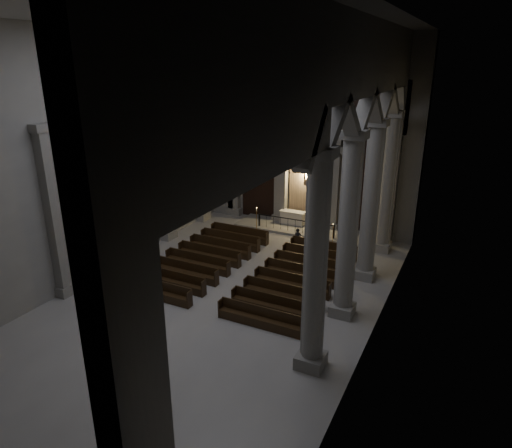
# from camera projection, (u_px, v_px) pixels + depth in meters

# --- Properties ---
(room) EXTENTS (24.00, 24.10, 12.00)m
(room) POSITION_uv_depth(u_px,v_px,m) (211.00, 136.00, 18.46)
(room) COLOR #A5A29C
(room) RESTS_ON ground
(sanctuary_wall) EXTENTS (14.00, 0.77, 12.00)m
(sanctuary_wall) POSITION_uv_depth(u_px,v_px,m) (309.00, 126.00, 28.51)
(sanctuary_wall) COLOR gray
(sanctuary_wall) RESTS_ON ground
(right_arcade) EXTENTS (1.00, 24.00, 12.00)m
(right_arcade) POSITION_uv_depth(u_px,v_px,m) (354.00, 136.00, 17.20)
(right_arcade) COLOR gray
(right_arcade) RESTS_ON ground
(left_pilasters) EXTENTS (0.60, 13.00, 8.03)m
(left_pilasters) POSITION_uv_depth(u_px,v_px,m) (143.00, 185.00, 25.48)
(left_pilasters) COLOR gray
(left_pilasters) RESTS_ON ground
(sanctuary_step) EXTENTS (8.50, 2.60, 0.15)m
(sanctuary_step) POSITION_uv_depth(u_px,v_px,m) (300.00, 229.00, 29.94)
(sanctuary_step) COLOR gray
(sanctuary_step) RESTS_ON ground
(altar) EXTENTS (1.73, 0.69, 0.88)m
(altar) POSITION_uv_depth(u_px,v_px,m) (293.00, 217.00, 30.49)
(altar) COLOR silver
(altar) RESTS_ON sanctuary_step
(altar_rail) EXTENTS (5.19, 0.09, 1.02)m
(altar_rail) POSITION_uv_depth(u_px,v_px,m) (295.00, 224.00, 29.01)
(altar_rail) COLOR black
(altar_rail) RESTS_ON ground
(candle_stand_left) EXTENTS (0.26, 0.26, 1.56)m
(candle_stand_left) POSITION_uv_depth(u_px,v_px,m) (257.00, 224.00, 29.79)
(candle_stand_left) COLOR #B47D37
(candle_stand_left) RESTS_ON ground
(candle_stand_right) EXTENTS (0.22, 0.22, 1.31)m
(candle_stand_right) POSITION_uv_depth(u_px,v_px,m) (333.00, 238.00, 27.58)
(candle_stand_right) COLOR #B47D37
(candle_stand_right) RESTS_ON ground
(pews) EXTENTS (9.24, 8.60, 0.86)m
(pews) POSITION_uv_depth(u_px,v_px,m) (248.00, 270.00, 23.60)
(pews) COLOR black
(pews) RESTS_ON ground
(worshipper) EXTENTS (0.51, 0.39, 1.24)m
(worshipper) POSITION_uv_depth(u_px,v_px,m) (298.00, 239.00, 26.78)
(worshipper) COLOR black
(worshipper) RESTS_ON ground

